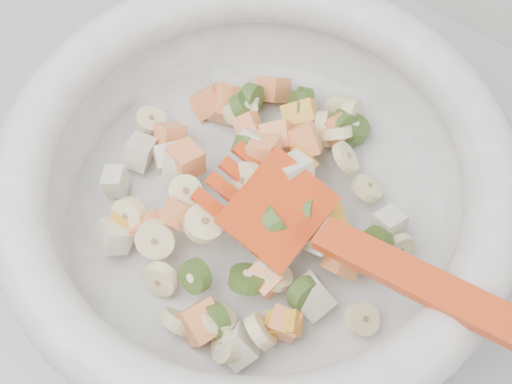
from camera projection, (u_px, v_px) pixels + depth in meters
The scene contains 1 object.
mixing_bowl at pixel (257, 187), 0.48m from camera, with size 0.44×0.35×0.13m.
Camera 1 is at (-0.00, 1.27, 1.37)m, focal length 50.00 mm.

